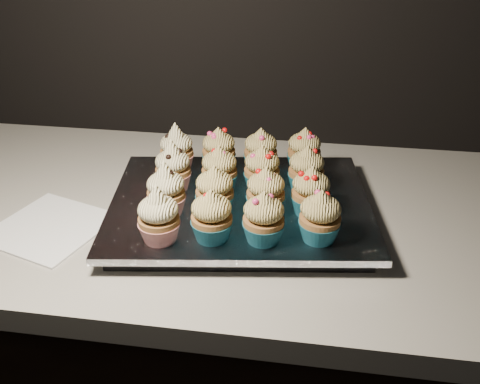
{
  "coord_description": "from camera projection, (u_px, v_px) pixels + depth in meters",
  "views": [
    {
      "loc": [
        0.12,
        0.88,
        1.39
      ],
      "look_at": [
        0.0,
        1.66,
        0.95
      ],
      "focal_mm": 40.0,
      "sensor_mm": 36.0,
      "label": 1
    }
  ],
  "objects": [
    {
      "name": "cupcake_5",
      "position": [
        215.0,
        191.0,
        0.86
      ],
      "size": [
        0.06,
        0.06,
        0.08
      ],
      "color": "#1A677E",
      "rests_on": "foil_lining"
    },
    {
      "name": "cupcake_15",
      "position": [
        304.0,
        151.0,
        0.99
      ],
      "size": [
        0.06,
        0.06,
        0.08
      ],
      "color": "#1A677E",
      "rests_on": "foil_lining"
    },
    {
      "name": "cupcake_10",
      "position": [
        262.0,
        170.0,
        0.93
      ],
      "size": [
        0.06,
        0.06,
        0.08
      ],
      "color": "#1A677E",
      "rests_on": "foil_lining"
    },
    {
      "name": "cupcake_7",
      "position": [
        311.0,
        192.0,
        0.86
      ],
      "size": [
        0.06,
        0.06,
        0.08
      ],
      "color": "#1A677E",
      "rests_on": "foil_lining"
    },
    {
      "name": "cupcake_14",
      "position": [
        261.0,
        151.0,
        0.99
      ],
      "size": [
        0.06,
        0.06,
        0.08
      ],
      "color": "#1A677E",
      "rests_on": "foil_lining"
    },
    {
      "name": "cupcake_6",
      "position": [
        266.0,
        193.0,
        0.86
      ],
      "size": [
        0.06,
        0.06,
        0.08
      ],
      "color": "#1A677E",
      "rests_on": "foil_lining"
    },
    {
      "name": "foil_lining",
      "position": [
        240.0,
        203.0,
        0.91
      ],
      "size": [
        0.48,
        0.4,
        0.01
      ],
      "primitive_type": "cube",
      "rotation": [
        0.0,
        0.0,
        0.14
      ],
      "color": "silver",
      "rests_on": "baking_tray"
    },
    {
      "name": "cupcake_8",
      "position": [
        173.0,
        168.0,
        0.93
      ],
      "size": [
        0.06,
        0.06,
        0.1
      ],
      "color": "red",
      "rests_on": "foil_lining"
    },
    {
      "name": "cupcake_13",
      "position": [
        219.0,
        150.0,
        1.0
      ],
      "size": [
        0.06,
        0.06,
        0.08
      ],
      "color": "#1A677E",
      "rests_on": "foil_lining"
    },
    {
      "name": "napkin",
      "position": [
        50.0,
        227.0,
        0.89
      ],
      "size": [
        0.21,
        0.21,
        0.0
      ],
      "primitive_type": "cube",
      "rotation": [
        0.0,
        0.0,
        -0.31
      ],
      "color": "white",
      "rests_on": "worktop"
    },
    {
      "name": "cupcake_9",
      "position": [
        219.0,
        170.0,
        0.92
      ],
      "size": [
        0.06,
        0.06,
        0.08
      ],
      "color": "#1A677E",
      "rests_on": "foil_lining"
    },
    {
      "name": "worktop",
      "position": [
        242.0,
        215.0,
        0.97
      ],
      "size": [
        2.44,
        0.64,
        0.04
      ],
      "primitive_type": "cube",
      "color": "beige",
      "rests_on": "cabinet"
    },
    {
      "name": "cupcake_4",
      "position": [
        166.0,
        191.0,
        0.86
      ],
      "size": [
        0.06,
        0.06,
        0.1
      ],
      "color": "red",
      "rests_on": "foil_lining"
    },
    {
      "name": "cupcake_2",
      "position": [
        264.0,
        219.0,
        0.79
      ],
      "size": [
        0.06,
        0.06,
        0.08
      ],
      "color": "#1A677E",
      "rests_on": "foil_lining"
    },
    {
      "name": "cupcake_1",
      "position": [
        212.0,
        217.0,
        0.79
      ],
      "size": [
        0.06,
        0.06,
        0.08
      ],
      "color": "#1A677E",
      "rests_on": "foil_lining"
    },
    {
      "name": "baking_tray",
      "position": [
        240.0,
        212.0,
        0.92
      ],
      "size": [
        0.44,
        0.36,
        0.02
      ],
      "primitive_type": "cube",
      "rotation": [
        0.0,
        0.0,
        0.14
      ],
      "color": "black",
      "rests_on": "worktop"
    },
    {
      "name": "cupcake_11",
      "position": [
        306.0,
        170.0,
        0.92
      ],
      "size": [
        0.06,
        0.06,
        0.08
      ],
      "color": "#1A677E",
      "rests_on": "foil_lining"
    },
    {
      "name": "cupcake_12",
      "position": [
        177.0,
        150.0,
        0.99
      ],
      "size": [
        0.06,
        0.06,
        0.1
      ],
      "color": "red",
      "rests_on": "foil_lining"
    },
    {
      "name": "cupcake_0",
      "position": [
        159.0,
        217.0,
        0.79
      ],
      "size": [
        0.06,
        0.06,
        0.1
      ],
      "color": "red",
      "rests_on": "foil_lining"
    },
    {
      "name": "cupcake_3",
      "position": [
        320.0,
        217.0,
        0.79
      ],
      "size": [
        0.06,
        0.06,
        0.08
      ],
      "color": "#1A677E",
      "rests_on": "foil_lining"
    }
  ]
}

